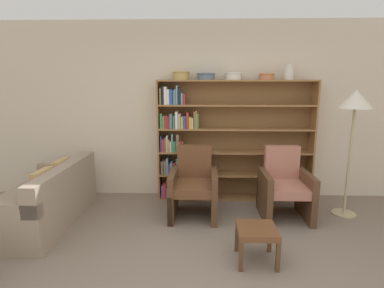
# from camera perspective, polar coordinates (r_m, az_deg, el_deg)

# --- Properties ---
(wall_back) EXTENTS (12.00, 0.06, 2.75)m
(wall_back) POSITION_cam_1_polar(r_m,az_deg,el_deg) (4.77, 2.79, 6.26)
(wall_back) COLOR beige
(wall_back) RESTS_ON ground
(bookshelf) EXTENTS (2.38, 0.30, 1.86)m
(bookshelf) POSITION_cam_1_polar(r_m,az_deg,el_deg) (4.67, 5.33, 0.49)
(bookshelf) COLOR olive
(bookshelf) RESTS_ON ground
(bowl_cream) EXTENTS (0.26, 0.26, 0.12)m
(bowl_cream) POSITION_cam_1_polar(r_m,az_deg,el_deg) (4.58, -2.07, 12.97)
(bowl_cream) COLOR tan
(bowl_cream) RESTS_ON bookshelf
(bowl_terracotta) EXTENTS (0.28, 0.28, 0.10)m
(bowl_terracotta) POSITION_cam_1_polar(r_m,az_deg,el_deg) (4.57, 2.67, 12.81)
(bowl_terracotta) COLOR slate
(bowl_terracotta) RESTS_ON bookshelf
(bowl_brass) EXTENTS (0.26, 0.26, 0.11)m
(bowl_brass) POSITION_cam_1_polar(r_m,az_deg,el_deg) (4.59, 7.90, 12.75)
(bowl_brass) COLOR silver
(bowl_brass) RESTS_ON bookshelf
(bowl_olive) EXTENTS (0.23, 0.23, 0.10)m
(bowl_olive) POSITION_cam_1_polar(r_m,az_deg,el_deg) (4.67, 14.05, 12.44)
(bowl_olive) COLOR #C67547
(bowl_olive) RESTS_ON bookshelf
(vase_tall) EXTENTS (0.14, 0.14, 0.22)m
(vase_tall) POSITION_cam_1_polar(r_m,az_deg,el_deg) (4.75, 17.96, 12.73)
(vase_tall) COLOR silver
(vase_tall) RESTS_ON bookshelf
(couch) EXTENTS (0.86, 1.68, 0.80)m
(couch) POSITION_cam_1_polar(r_m,az_deg,el_deg) (4.42, -26.25, -9.85)
(couch) COLOR gray
(couch) RESTS_ON ground
(armchair_leather) EXTENTS (0.65, 0.69, 0.94)m
(armchair_leather) POSITION_cam_1_polar(r_m,az_deg,el_deg) (4.17, 0.34, -8.04)
(armchair_leather) COLOR brown
(armchair_leather) RESTS_ON ground
(armchair_cushioned) EXTENTS (0.64, 0.68, 0.94)m
(armchair_cushioned) POSITION_cam_1_polar(r_m,az_deg,el_deg) (4.32, 17.21, -7.86)
(armchair_cushioned) COLOR brown
(armchair_cushioned) RESTS_ON ground
(floor_lamp) EXTENTS (0.43, 0.43, 1.73)m
(floor_lamp) POSITION_cam_1_polar(r_m,az_deg,el_deg) (4.49, 28.63, 6.30)
(floor_lamp) COLOR tan
(floor_lamp) RESTS_ON ground
(footstool) EXTENTS (0.40, 0.40, 0.37)m
(footstool) POSITION_cam_1_polar(r_m,az_deg,el_deg) (3.24, 12.25, -16.29)
(footstool) COLOR brown
(footstool) RESTS_ON ground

